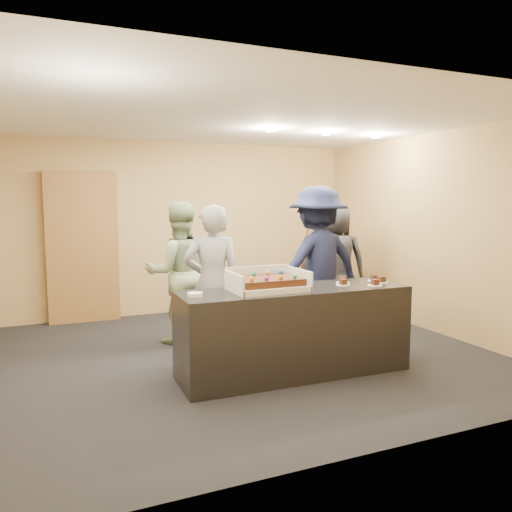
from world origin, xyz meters
name	(u,v)px	position (x,y,z in m)	size (l,w,h in m)	color
room	(225,240)	(0.00, 0.00, 1.35)	(6.04, 6.00, 2.70)	black
serving_counter	(294,331)	(0.46, -0.82, 0.45)	(2.40, 0.70, 0.90)	black
storage_cabinet	(82,247)	(-1.35, 2.41, 1.11)	(1.01, 0.15, 2.22)	brown
cake_box	(267,285)	(0.16, -0.79, 0.95)	(0.74, 0.51, 0.22)	white
sheet_cake	(268,281)	(0.16, -0.82, 1.00)	(0.64, 0.44, 0.12)	#3B190D
plate_stack	(195,295)	(-0.59, -0.82, 0.92)	(0.14, 0.14, 0.04)	white
slice_a	(343,283)	(1.02, -0.85, 0.92)	(0.15, 0.15, 0.07)	white
slice_b	(343,281)	(1.11, -0.72, 0.92)	(0.15, 0.15, 0.07)	white
slice_c	(375,283)	(1.32, -1.01, 0.92)	(0.15, 0.15, 0.07)	white
slice_d	(375,279)	(1.50, -0.76, 0.92)	(0.15, 0.15, 0.07)	white
slice_e	(382,281)	(1.50, -0.88, 0.92)	(0.15, 0.15, 0.07)	white
person_server_grey	(212,284)	(-0.18, -0.07, 0.88)	(0.64, 0.42, 1.75)	gray
person_sage_man	(179,272)	(-0.32, 0.82, 0.89)	(0.86, 0.67, 1.78)	#94A97F
person_navy_man	(317,264)	(1.30, 0.17, 0.99)	(1.28, 0.73, 1.97)	#171D3C
person_brown_extra	(316,261)	(1.80, 1.05, 0.90)	(1.06, 0.44, 1.81)	brown
person_dark_suit	(336,263)	(2.05, 0.91, 0.88)	(0.86, 0.56, 1.77)	#2A292F
ceiling_spotlights	(326,133)	(1.60, 0.50, 2.67)	(1.72, 0.12, 0.03)	#FFEAC6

